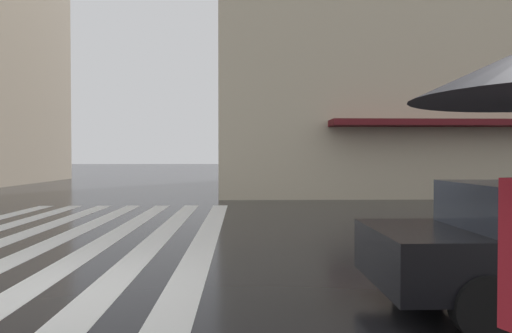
% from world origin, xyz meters
% --- Properties ---
extents(ground_plane, '(220.00, 220.00, 0.00)m').
position_xyz_m(ground_plane, '(0.00, 0.00, 0.00)').
color(ground_plane, black).
extents(zebra_crossing, '(13.00, 6.50, 0.01)m').
position_xyz_m(zebra_crossing, '(4.00, 1.39, 0.00)').
color(zebra_crossing, silver).
rests_on(zebra_crossing, ground_plane).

